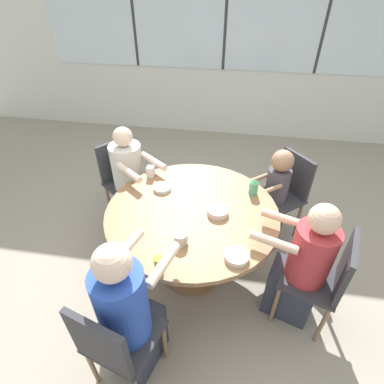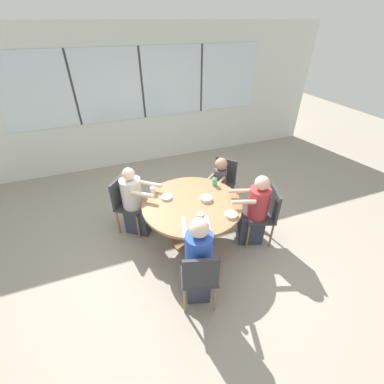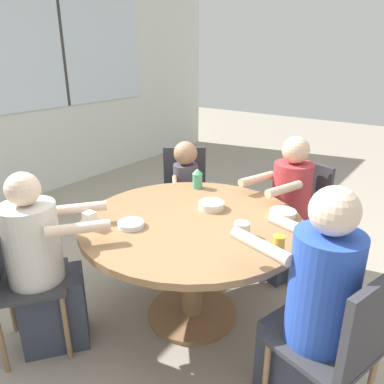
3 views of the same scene
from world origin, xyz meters
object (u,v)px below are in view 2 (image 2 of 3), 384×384
at_px(milk_carton_small, 153,191).
at_px(sippy_cup, 215,181).
at_px(person_woman_green_shirt, 135,204).
at_px(person_man_blue_shirt, 198,263).
at_px(chair_for_woman_green_shirt, 125,200).
at_px(coffee_mug, 201,216).
at_px(bowl_white_shallow, 206,199).
at_px(bowl_cereal, 166,197).
at_px(chair_for_toddler, 223,179).
at_px(person_toddler, 219,186).
at_px(chair_for_man_blue_shirt, 200,276).
at_px(person_man_teal_shirt, 254,213).
at_px(bowl_fruit, 231,215).
at_px(juice_glass, 202,230).
at_px(chair_for_man_teal_shirt, 266,212).

bearing_deg(milk_carton_small, sippy_cup, -7.17).
distance_m(person_woman_green_shirt, person_man_blue_shirt, 1.48).
bearing_deg(chair_for_woman_green_shirt, coffee_mug, 76.73).
bearing_deg(bowl_white_shallow, chair_for_woman_green_shirt, 147.84).
bearing_deg(milk_carton_small, bowl_cereal, -50.01).
height_order(chair_for_toddler, sippy_cup, chair_for_toddler).
bearing_deg(chair_for_woman_green_shirt, person_toddler, 124.90).
distance_m(chair_for_woman_green_shirt, sippy_cup, 1.39).
height_order(chair_for_toddler, milk_carton_small, chair_for_toddler).
relative_size(chair_for_woman_green_shirt, bowl_white_shallow, 5.28).
bearing_deg(person_woman_green_shirt, chair_for_man_blue_shirt, 52.42).
bearing_deg(bowl_white_shallow, person_toddler, 49.65).
bearing_deg(sippy_cup, bowl_cereal, -175.26).
relative_size(coffee_mug, bowl_white_shallow, 0.57).
bearing_deg(person_man_teal_shirt, person_toddler, 28.29).
xyz_separation_m(sippy_cup, bowl_fruit, (-0.11, -0.73, -0.06)).
bearing_deg(sippy_cup, person_man_teal_shirt, -57.15).
bearing_deg(person_toddler, bowl_white_shallow, 100.34).
bearing_deg(bowl_cereal, bowl_white_shallow, -25.45).
xyz_separation_m(person_man_blue_shirt, juice_glass, (0.14, 0.25, 0.23)).
bearing_deg(person_woman_green_shirt, milk_carton_small, 100.09).
height_order(chair_for_man_blue_shirt, person_toddler, person_toddler).
bearing_deg(person_toddler, person_man_blue_shirt, 107.17).
height_order(sippy_cup, juice_glass, sippy_cup).
bearing_deg(bowl_white_shallow, chair_for_man_blue_shirt, -116.41).
bearing_deg(sippy_cup, chair_for_man_blue_shirt, -120.47).
bearing_deg(person_man_teal_shirt, bowl_fruit, 126.32).
xyz_separation_m(sippy_cup, bowl_cereal, (-0.77, -0.06, -0.06)).
bearing_deg(bowl_white_shallow, chair_for_man_teal_shirt, -22.13).
xyz_separation_m(chair_for_man_blue_shirt, juice_glass, (0.18, 0.40, 0.25)).
height_order(chair_for_woman_green_shirt, person_toddler, person_toddler).
xyz_separation_m(person_toddler, coffee_mug, (-0.72, -0.93, 0.28)).
bearing_deg(person_woman_green_shirt, chair_for_man_teal_shirt, 100.47).
bearing_deg(coffee_mug, person_woman_green_shirt, 127.12).
relative_size(chair_for_man_teal_shirt, person_man_blue_shirt, 0.74).
distance_m(chair_for_toddler, person_man_teal_shirt, 0.95).
height_order(chair_for_toddler, bowl_white_shallow, chair_for_toddler).
xyz_separation_m(person_toddler, milk_carton_small, (-1.15, -0.16, 0.29)).
xyz_separation_m(coffee_mug, bowl_fruit, (0.39, -0.08, -0.02)).
bearing_deg(chair_for_toddler, person_woman_green_shirt, 55.39).
distance_m(person_man_blue_shirt, person_toddler, 1.72).
xyz_separation_m(chair_for_woman_green_shirt, chair_for_man_blue_shirt, (0.54, -1.66, 0.00)).
xyz_separation_m(milk_carton_small, bowl_white_shallow, (0.65, -0.42, -0.03)).
height_order(person_man_blue_shirt, milk_carton_small, person_man_blue_shirt).
distance_m(chair_for_toddler, juice_glass, 1.61).
height_order(chair_for_woman_green_shirt, person_man_teal_shirt, person_man_teal_shirt).
xyz_separation_m(chair_for_woman_green_shirt, person_woman_green_shirt, (0.13, -0.10, -0.03)).
xyz_separation_m(chair_for_woman_green_shirt, milk_carton_small, (0.39, -0.24, 0.24)).
distance_m(person_man_blue_shirt, coffee_mug, 0.59).
bearing_deg(juice_glass, sippy_cup, 57.13).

